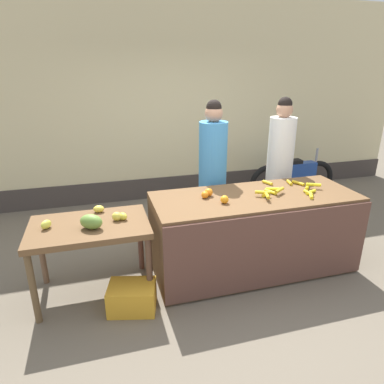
{
  "coord_description": "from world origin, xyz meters",
  "views": [
    {
      "loc": [
        -1.14,
        -3.13,
        2.2
      ],
      "look_at": [
        -0.2,
        0.15,
        0.94
      ],
      "focal_mm": 32.07,
      "sensor_mm": 36.0,
      "label": 1
    }
  ],
  "objects_px": {
    "produce_sack": "(160,230)",
    "vendor_woman_white_shirt": "(279,167)",
    "vendor_woman_blue_shirt": "(212,175)",
    "produce_crate": "(132,297)",
    "parked_motorcycle": "(293,177)"
  },
  "relations": [
    {
      "from": "vendor_woman_white_shirt",
      "to": "produce_sack",
      "type": "height_order",
      "value": "vendor_woman_white_shirt"
    },
    {
      "from": "vendor_woman_white_shirt",
      "to": "parked_motorcycle",
      "type": "height_order",
      "value": "vendor_woman_white_shirt"
    },
    {
      "from": "vendor_woman_white_shirt",
      "to": "parked_motorcycle",
      "type": "bearing_deg",
      "value": 49.14
    },
    {
      "from": "vendor_woman_blue_shirt",
      "to": "produce_crate",
      "type": "xyz_separation_m",
      "value": [
        -1.15,
        -1.04,
        -0.8
      ]
    },
    {
      "from": "produce_sack",
      "to": "parked_motorcycle",
      "type": "bearing_deg",
      "value": 22.75
    },
    {
      "from": "parked_motorcycle",
      "to": "produce_sack",
      "type": "xyz_separation_m",
      "value": [
        -2.52,
        -1.06,
        -0.16
      ]
    },
    {
      "from": "vendor_woman_blue_shirt",
      "to": "produce_crate",
      "type": "relative_size",
      "value": 4.17
    },
    {
      "from": "vendor_woman_white_shirt",
      "to": "produce_crate",
      "type": "xyz_separation_m",
      "value": [
        -2.12,
        -1.14,
        -0.8
      ]
    },
    {
      "from": "vendor_woman_blue_shirt",
      "to": "parked_motorcycle",
      "type": "distance_m",
      "value": 2.22
    },
    {
      "from": "vendor_woman_blue_shirt",
      "to": "vendor_woman_white_shirt",
      "type": "height_order",
      "value": "same"
    },
    {
      "from": "parked_motorcycle",
      "to": "vendor_woman_white_shirt",
      "type": "bearing_deg",
      "value": -130.86
    },
    {
      "from": "produce_sack",
      "to": "vendor_woman_white_shirt",
      "type": "bearing_deg",
      "value": 1.51
    },
    {
      "from": "vendor_woman_white_shirt",
      "to": "produce_sack",
      "type": "relative_size",
      "value": 3.79
    },
    {
      "from": "parked_motorcycle",
      "to": "produce_sack",
      "type": "relative_size",
      "value": 3.3
    },
    {
      "from": "produce_sack",
      "to": "produce_crate",
      "type": "bearing_deg",
      "value": -113.8
    }
  ]
}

